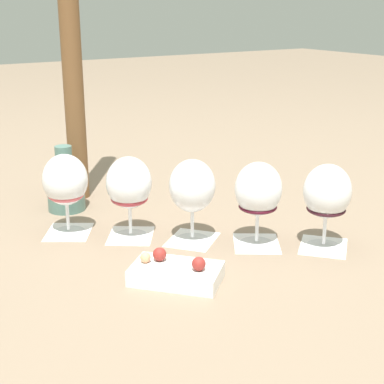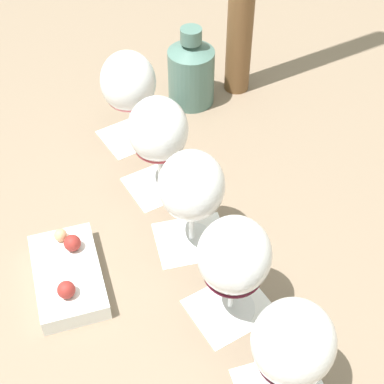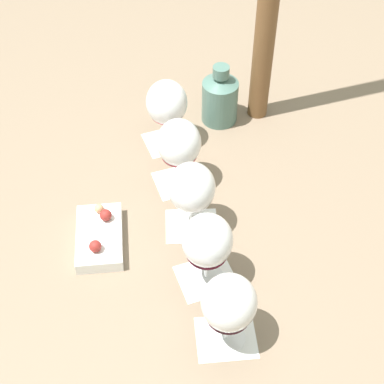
# 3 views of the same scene
# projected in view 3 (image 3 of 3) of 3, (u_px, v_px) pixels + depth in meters

# --- Properties ---
(ground_plane) EXTENTS (8.00, 8.00, 0.00)m
(ground_plane) POSITION_uv_depth(u_px,v_px,m) (193.00, 224.00, 1.28)
(ground_plane) COLOR #7F6B56
(tasting_card_0) EXTENTS (0.15, 0.14, 0.00)m
(tasting_card_0) POSITION_uv_depth(u_px,v_px,m) (168.00, 141.00, 1.46)
(tasting_card_0) COLOR white
(tasting_card_0) RESTS_ON ground_plane
(tasting_card_1) EXTENTS (0.15, 0.14, 0.00)m
(tasting_card_1) POSITION_uv_depth(u_px,v_px,m) (180.00, 181.00, 1.37)
(tasting_card_1) COLOR white
(tasting_card_1) RESTS_ON ground_plane
(tasting_card_2) EXTENTS (0.14, 0.15, 0.00)m
(tasting_card_2) POSITION_uv_depth(u_px,v_px,m) (190.00, 225.00, 1.28)
(tasting_card_2) COLOR white
(tasting_card_2) RESTS_ON ground_plane
(tasting_card_3) EXTENTS (0.15, 0.14, 0.00)m
(tasting_card_3) POSITION_uv_depth(u_px,v_px,m) (206.00, 277.00, 1.19)
(tasting_card_3) COLOR white
(tasting_card_3) RESTS_ON ground_plane
(tasting_card_4) EXTENTS (0.15, 0.15, 0.00)m
(tasting_card_4) POSITION_uv_depth(u_px,v_px,m) (226.00, 338.00, 1.10)
(tasting_card_4) COLOR white
(tasting_card_4) RESTS_ON ground_plane
(wine_glass_0) EXTENTS (0.10, 0.10, 0.18)m
(wine_glass_0) POSITION_uv_depth(u_px,v_px,m) (167.00, 105.00, 1.38)
(wine_glass_0) COLOR white
(wine_glass_0) RESTS_ON tasting_card_0
(wine_glass_1) EXTENTS (0.10, 0.10, 0.18)m
(wine_glass_1) POSITION_uv_depth(u_px,v_px,m) (179.00, 145.00, 1.29)
(wine_glass_1) COLOR white
(wine_glass_1) RESTS_ON tasting_card_1
(wine_glass_2) EXTENTS (0.10, 0.10, 0.18)m
(wine_glass_2) POSITION_uv_depth(u_px,v_px,m) (190.00, 189.00, 1.20)
(wine_glass_2) COLOR white
(wine_glass_2) RESTS_ON tasting_card_2
(wine_glass_3) EXTENTS (0.10, 0.10, 0.18)m
(wine_glass_3) POSITION_uv_depth(u_px,v_px,m) (207.00, 243.00, 1.10)
(wine_glass_3) COLOR white
(wine_glass_3) RESTS_ON tasting_card_3
(wine_glass_4) EXTENTS (0.10, 0.10, 0.18)m
(wine_glass_4) POSITION_uv_depth(u_px,v_px,m) (229.00, 305.00, 1.01)
(wine_glass_4) COLOR white
(wine_glass_4) RESTS_ON tasting_card_4
(ceramic_vase) EXTENTS (0.09, 0.09, 0.16)m
(ceramic_vase) POSITION_uv_depth(u_px,v_px,m) (220.00, 97.00, 1.47)
(ceramic_vase) COLOR #4C7066
(ceramic_vase) RESTS_ON ground_plane
(snack_dish) EXTENTS (0.18, 0.18, 0.06)m
(snack_dish) POSITION_uv_depth(u_px,v_px,m) (100.00, 236.00, 1.24)
(snack_dish) COLOR white
(snack_dish) RESTS_ON ground_plane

